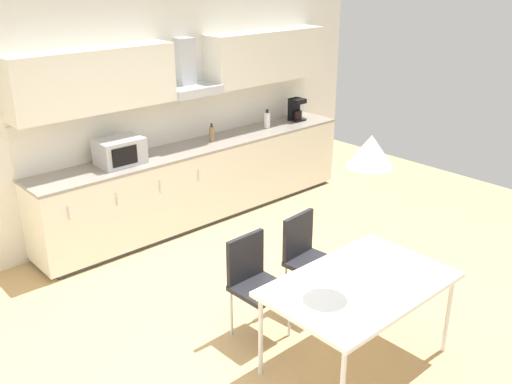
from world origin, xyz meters
The scene contains 13 objects.
ground_plane centered at (0.00, 0.00, -0.01)m, with size 9.40×7.40×0.02m, color tan.
wall_back centered at (0.00, 2.52, 1.38)m, with size 7.52×0.10×2.75m, color silver.
kitchen_counter centered at (0.98, 2.17, 0.47)m, with size 4.15×0.62×0.93m.
backsplash_tile centered at (0.98, 2.45, 1.19)m, with size 4.13×0.02×0.53m, color silver.
upper_wall_cabinets centered at (0.98, 2.30, 1.81)m, with size 4.13×0.40×0.63m.
microwave centered at (-0.07, 2.17, 1.07)m, with size 0.48×0.35×0.28m.
coffee_maker centered at (2.61, 2.19, 1.08)m, with size 0.18×0.19×0.30m.
bottle_white centered at (2.08, 2.19, 1.03)m, with size 0.08×0.08×0.24m.
bottle_brown centered at (1.16, 2.17, 1.02)m, with size 0.06×0.06×0.22m.
dining_table centered at (0.19, -0.85, 0.68)m, with size 1.41×0.90×0.72m.
chair_far_right centered at (0.50, -0.01, 0.53)m, with size 0.44×0.44×0.87m.
chair_far_left centered at (-0.13, -0.01, 0.53)m, with size 0.41×0.41×0.87m.
pendant_lamp centered at (0.19, -0.85, 1.74)m, with size 0.32×0.32×0.22m, color silver.
Camera 1 is at (-2.83, -3.05, 2.92)m, focal length 40.00 mm.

